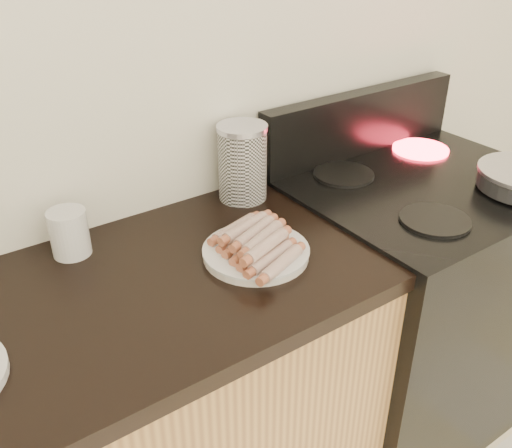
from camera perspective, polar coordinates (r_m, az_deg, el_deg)
wall_back at (r=1.40m, az=-14.01°, el=15.34°), size 4.00×0.04×2.60m
stove at (r=1.97m, az=14.79°, el=-7.93°), size 0.76×0.65×0.91m
stove_panel at (r=1.87m, az=10.43°, el=9.99°), size 0.76×0.06×0.20m
burner_near_left at (r=1.52m, az=17.46°, el=0.39°), size 0.18×0.18×0.01m
burner_far_left at (r=1.72m, az=8.76°, el=4.94°), size 0.18×0.18×0.01m
burner_far_right at (r=1.96m, az=16.13°, el=7.20°), size 0.18×0.18×0.01m
main_plate at (r=1.33m, az=-0.00°, el=-2.97°), size 0.26×0.26×0.02m
hotdog_pile at (r=1.31m, az=-0.00°, el=-1.81°), size 0.14×0.26×0.05m
canister at (r=1.56m, az=-1.37°, el=6.19°), size 0.14×0.14×0.21m
mug at (r=1.39m, az=-18.17°, el=-0.85°), size 0.09×0.09×0.11m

